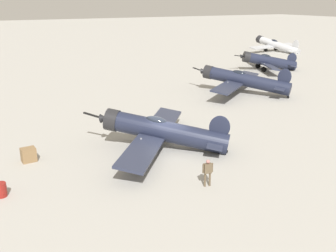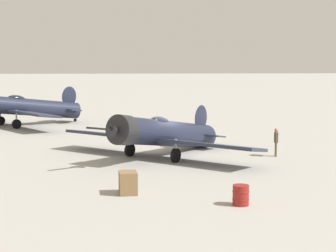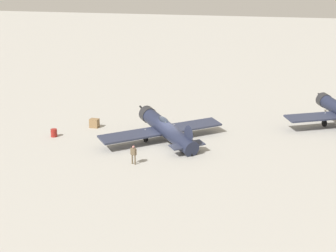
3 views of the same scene
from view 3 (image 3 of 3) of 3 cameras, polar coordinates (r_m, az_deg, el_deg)
name	(u,v)px [view 3 (image 3 of 3)]	position (r m, az deg, el deg)	size (l,w,h in m)	color
ground_plane	(168,144)	(48.25, 0.00, -2.05)	(400.00, 400.00, 0.00)	#A8A59E
airplane_foreground	(165,129)	(48.27, -0.31, -0.33)	(11.45, 10.03, 3.00)	#1E2338
ground_crew_mechanic	(134,153)	(42.58, -4.03, -3.15)	(0.33, 0.65, 1.70)	brown
equipment_crate	(94,123)	(54.12, -8.57, 0.33)	(0.83, 1.01, 0.97)	olive
fuel_drum	(54,133)	(51.63, -13.13, -0.79)	(0.68, 0.68, 0.82)	maroon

